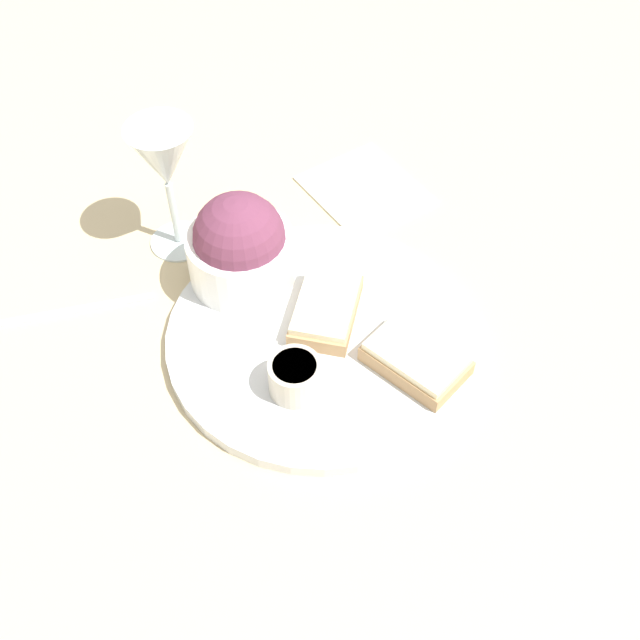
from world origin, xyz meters
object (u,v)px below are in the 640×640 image
salad_bowl (240,247)px  cheese_toast_near (326,309)px  sauce_ramekin (295,375)px  wine_glass (164,163)px  napkin (365,189)px  cheese_toast_far (416,359)px  fork (62,312)px

salad_bowl → cheese_toast_near: salad_bowl is taller
sauce_ramekin → wine_glass: bearing=-159.9°
wine_glass → napkin: size_ratio=0.93×
sauce_ramekin → salad_bowl: bearing=-170.9°
cheese_toast_near → cheese_toast_far: size_ratio=0.99×
wine_glass → fork: size_ratio=0.83×
napkin → fork: 0.38m
sauce_ramekin → napkin: 0.31m
napkin → fork: size_ratio=0.89×
fork → cheese_toast_far: bearing=64.9°
salad_bowl → napkin: 0.21m
cheese_toast_near → cheese_toast_far: 0.11m
salad_bowl → cheese_toast_near: (0.08, 0.07, -0.03)m
salad_bowl → sauce_ramekin: 0.16m
salad_bowl → napkin: bearing=125.0°
cheese_toast_near → fork: size_ratio=0.59×
sauce_ramekin → cheese_toast_far: bearing=89.6°
cheese_toast_far → wine_glass: wine_glass is taller
sauce_ramekin → fork: sauce_ramekin is taller
cheese_toast_near → napkin: (-0.19, 0.09, -0.02)m
cheese_toast_near → cheese_toast_far: bearing=41.0°
napkin → cheese_toast_near: bearing=-25.9°
salad_bowl → wine_glass: 0.12m
salad_bowl → napkin: size_ratio=0.66×
salad_bowl → napkin: salad_bowl is taller
wine_glass → fork: (0.08, -0.13, -0.11)m
cheese_toast_near → fork: 0.28m
salad_bowl → cheese_toast_far: 0.22m
cheese_toast_near → cheese_toast_far: same height
cheese_toast_far → fork: (-0.16, -0.34, -0.02)m
cheese_toast_near → wine_glass: (-0.16, -0.14, 0.09)m
sauce_ramekin → fork: size_ratio=0.26×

